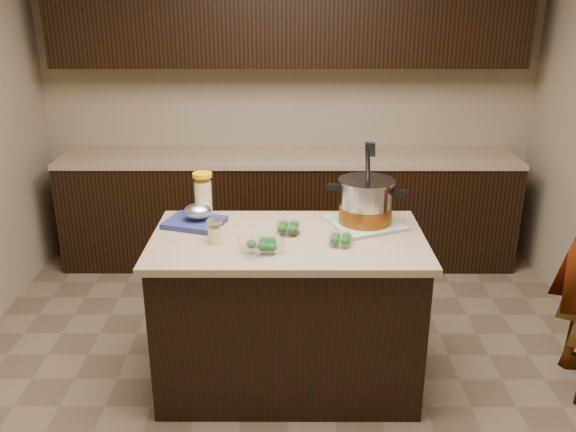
% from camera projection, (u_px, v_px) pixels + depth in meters
% --- Properties ---
extents(ground_plane, '(4.00, 4.00, 0.00)m').
position_uv_depth(ground_plane, '(288.00, 379.00, 3.56)').
color(ground_plane, brown).
rests_on(ground_plane, ground).
extents(room_shell, '(4.04, 4.04, 2.72)m').
position_uv_depth(room_shell, '(288.00, 82.00, 2.96)').
color(room_shell, tan).
rests_on(room_shell, ground).
extents(back_cabinets, '(3.60, 0.63, 2.33)m').
position_uv_depth(back_cabinets, '(288.00, 149.00, 4.86)').
color(back_cabinets, black).
rests_on(back_cabinets, ground).
extents(island, '(1.46, 0.81, 0.90)m').
position_uv_depth(island, '(288.00, 311.00, 3.40)').
color(island, black).
rests_on(island, ground).
extents(dish_towel, '(0.47, 0.47, 0.02)m').
position_uv_depth(dish_towel, '(365.00, 223.00, 3.40)').
color(dish_towel, '#608F64').
rests_on(dish_towel, island).
extents(stock_pot, '(0.43, 0.39, 0.44)m').
position_uv_depth(stock_pot, '(366.00, 204.00, 3.36)').
color(stock_pot, '#B7B7BC').
rests_on(stock_pot, dish_towel).
extents(lemonade_pitcher, '(0.14, 0.14, 0.27)m').
position_uv_depth(lemonade_pitcher, '(203.00, 198.00, 3.46)').
color(lemonade_pitcher, '#F0DA92').
rests_on(lemonade_pitcher, island).
extents(mason_jar, '(0.08, 0.08, 0.13)m').
position_uv_depth(mason_jar, '(215.00, 232.00, 3.15)').
color(mason_jar, '#F0DA92').
rests_on(mason_jar, island).
extents(broccoli_tub_left, '(0.16, 0.16, 0.06)m').
position_uv_depth(broccoli_tub_left, '(288.00, 229.00, 3.28)').
color(broccoli_tub_left, silver).
rests_on(broccoli_tub_left, island).
extents(broccoli_tub_right, '(0.16, 0.16, 0.06)m').
position_uv_depth(broccoli_tub_right, '(341.00, 240.00, 3.13)').
color(broccoli_tub_right, silver).
rests_on(broccoli_tub_right, island).
extents(broccoli_tub_rect, '(0.24, 0.22, 0.07)m').
position_uv_depth(broccoli_tub_rect, '(261.00, 245.00, 3.05)').
color(broccoli_tub_rect, silver).
rests_on(broccoli_tub_rect, island).
extents(blue_tray, '(0.37, 0.33, 0.12)m').
position_uv_depth(blue_tray, '(196.00, 218.00, 3.39)').
color(blue_tray, navy).
rests_on(blue_tray, island).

